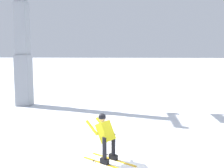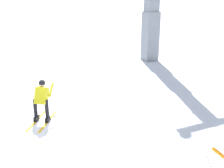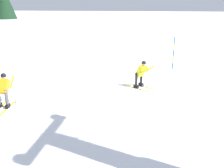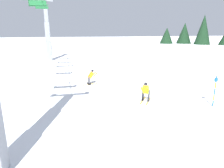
% 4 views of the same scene
% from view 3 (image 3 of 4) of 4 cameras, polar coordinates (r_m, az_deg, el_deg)
% --- Properties ---
extents(ground_plane, '(260.00, 260.00, 0.00)m').
position_cam_3_polar(ground_plane, '(12.43, 3.80, -0.89)').
color(ground_plane, white).
extents(skier_carving_main, '(1.68, 1.38, 1.58)m').
position_cam_3_polar(skier_carving_main, '(12.21, 6.99, 2.75)').
color(skier_carving_main, yellow).
rests_on(skier_carving_main, ground_plane).
extents(trail_marker_pole, '(0.07, 0.28, 2.11)m').
position_cam_3_polar(trail_marker_pole, '(16.23, 14.45, 7.36)').
color(trail_marker_pole, blue).
rests_on(trail_marker_pole, ground_plane).
extents(skier_distant_uphill, '(0.79, 1.75, 1.55)m').
position_cam_3_polar(skier_distant_uphill, '(10.91, -24.45, -0.90)').
color(skier_distant_uphill, yellow).
rests_on(skier_distant_uphill, ground_plane).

